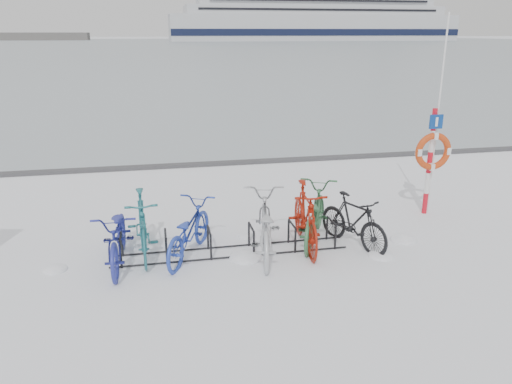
{
  "coord_description": "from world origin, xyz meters",
  "views": [
    {
      "loc": [
        -1.15,
        -7.74,
        3.6
      ],
      "look_at": [
        0.57,
        0.6,
        0.87
      ],
      "focal_mm": 35.0,
      "sensor_mm": 36.0,
      "label": 1
    }
  ],
  "objects": [
    {
      "name": "ground",
      "position": [
        0.0,
        0.0,
        0.0
      ],
      "size": [
        900.0,
        900.0,
        0.0
      ],
      "primitive_type": "plane",
      "color": "white",
      "rests_on": "ground"
    },
    {
      "name": "ice_sheet",
      "position": [
        0.0,
        155.0,
        0.01
      ],
      "size": [
        400.0,
        298.0,
        0.02
      ],
      "primitive_type": "cube",
      "color": "#9DA8B1",
      "rests_on": "ground"
    },
    {
      "name": "quay_edge",
      "position": [
        0.0,
        5.9,
        0.05
      ],
      "size": [
        400.0,
        0.25,
        0.1
      ],
      "primitive_type": "cube",
      "color": "#3F3F42",
      "rests_on": "ground"
    },
    {
      "name": "bike_rack",
      "position": [
        0.0,
        0.0,
        0.18
      ],
      "size": [
        4.0,
        0.48,
        0.46
      ],
      "color": "black",
      "rests_on": "ground"
    },
    {
      "name": "lifebuoy_station",
      "position": [
        4.27,
        1.07,
        1.33
      ],
      "size": [
        0.76,
        0.22,
        3.96
      ],
      "color": "red",
      "rests_on": "ground"
    },
    {
      "name": "cruise_ferry",
      "position": [
        69.74,
        213.51,
        11.28
      ],
      "size": [
        126.03,
        23.8,
        41.41
      ],
      "color": "silver",
      "rests_on": "ground"
    },
    {
      "name": "bike_0",
      "position": [
        -1.82,
        -0.0,
        0.5
      ],
      "size": [
        0.72,
        1.92,
        1.0
      ],
      "primitive_type": "imported",
      "rotation": [
        0.0,
        0.0,
        -0.03
      ],
      "color": "navy",
      "rests_on": "ground"
    },
    {
      "name": "bike_1",
      "position": [
        -1.45,
        0.28,
        0.55
      ],
      "size": [
        0.6,
        1.85,
        1.1
      ],
      "primitive_type": "imported",
      "rotation": [
        0.0,
        0.0,
        0.05
      ],
      "color": "#226B72",
      "rests_on": "ground"
    },
    {
      "name": "bike_2",
      "position": [
        -0.7,
        0.05,
        0.48
      ],
      "size": [
        1.35,
        1.91,
        0.95
      ],
      "primitive_type": "imported",
      "rotation": [
        0.0,
        0.0,
        2.69
      ],
      "color": "#263FAD",
      "rests_on": "ground"
    },
    {
      "name": "bike_3",
      "position": [
        0.56,
        -0.12,
        0.54
      ],
      "size": [
        1.09,
        2.14,
        1.07
      ],
      "primitive_type": "imported",
      "rotation": [
        0.0,
        0.0,
        2.95
      ],
      "color": "#ABAFB3",
      "rests_on": "ground"
    },
    {
      "name": "bike_4",
      "position": [
        1.33,
        0.04,
        0.57
      ],
      "size": [
        0.72,
        1.95,
        1.15
      ],
      "primitive_type": "imported",
      "rotation": [
        0.0,
        0.0,
        -0.1
      ],
      "color": "#9A1A0B",
      "rests_on": "ground"
    },
    {
      "name": "bike_5",
      "position": [
        1.56,
        0.28,
        0.52
      ],
      "size": [
        1.48,
        2.07,
        1.03
      ],
      "primitive_type": "imported",
      "rotation": [
        0.0,
        0.0,
        2.69
      ],
      "color": "#356B41",
      "rests_on": "ground"
    },
    {
      "name": "bike_6",
      "position": [
        2.16,
        -0.1,
        0.48
      ],
      "size": [
        1.04,
        1.64,
        0.96
      ],
      "primitive_type": "imported",
      "rotation": [
        0.0,
        0.0,
        0.4
      ],
      "color": "black",
      "rests_on": "ground"
    },
    {
      "name": "snow_drifts",
      "position": [
        1.02,
        -0.19,
        0.0
      ],
      "size": [
        6.43,
        1.66,
        0.2
      ],
      "color": "white",
      "rests_on": "ground"
    }
  ]
}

